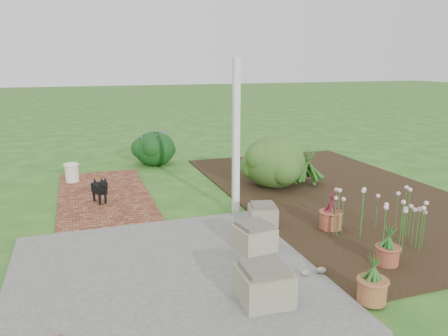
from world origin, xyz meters
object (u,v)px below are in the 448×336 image
object	(u,v)px
black_dog	(100,188)
evergreen_shrub	(274,161)
stone_trough_near	(264,286)
cream_ceramic_urn	(72,173)

from	to	relation	value
black_dog	evergreen_shrub	distance (m)	3.33
stone_trough_near	cream_ceramic_urn	size ratio (longest dim) A/B	1.41
evergreen_shrub	cream_ceramic_urn	bearing A→B (deg)	157.22
evergreen_shrub	stone_trough_near	bearing A→B (deg)	-116.46
stone_trough_near	cream_ceramic_urn	bearing A→B (deg)	108.68
black_dog	evergreen_shrub	xyz separation A→B (m)	(3.32, 0.04, 0.24)
stone_trough_near	cream_ceramic_urn	xyz separation A→B (m)	(-1.85, 5.48, 0.01)
cream_ceramic_urn	stone_trough_near	bearing A→B (deg)	-71.32
black_dog	cream_ceramic_urn	world-z (taller)	black_dog
evergreen_shrub	black_dog	bearing A→B (deg)	-179.30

